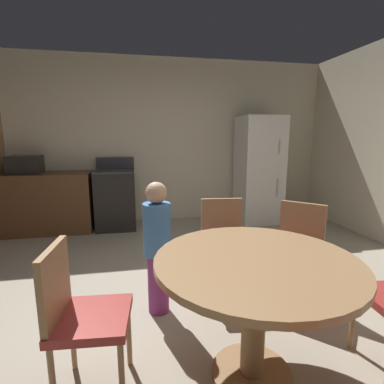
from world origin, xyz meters
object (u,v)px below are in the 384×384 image
(chair_northeast, at_px, (297,247))
(oven_range, at_px, (116,199))
(dining_table, at_px, (255,284))
(chair_north, at_px, (223,241))
(chair_west, at_px, (79,311))
(person_child, at_px, (157,245))
(microwave, at_px, (25,165))
(refrigerator, at_px, (259,170))

(chair_northeast, bearing_deg, oven_range, -101.96)
(dining_table, bearing_deg, oven_range, 107.00)
(chair_north, xyz_separation_m, chair_west, (-1.09, -0.89, 0.00))
(oven_range, distance_m, chair_west, 3.12)
(dining_table, height_order, person_child, person_child)
(microwave, distance_m, chair_west, 3.40)
(person_child, bearing_deg, chair_north, 75.12)
(chair_north, bearing_deg, chair_west, -44.19)
(chair_west, bearing_deg, dining_table, 0.00)
(refrigerator, relative_size, person_child, 1.61)
(microwave, xyz_separation_m, chair_west, (1.26, -3.12, -0.53))
(chair_north, distance_m, person_child, 0.64)
(refrigerator, height_order, person_child, refrigerator)
(microwave, relative_size, chair_northeast, 0.51)
(oven_range, height_order, refrigerator, refrigerator)
(microwave, height_order, dining_table, microwave)
(person_child, bearing_deg, chair_northeast, 53.58)
(dining_table, bearing_deg, microwave, 124.98)
(microwave, height_order, chair_west, microwave)
(chair_northeast, distance_m, chair_north, 0.64)
(refrigerator, distance_m, person_child, 3.04)
(oven_range, height_order, chair_west, oven_range)
(refrigerator, height_order, chair_northeast, refrigerator)
(dining_table, bearing_deg, chair_northeast, 45.65)
(microwave, xyz_separation_m, person_child, (1.74, -2.42, -0.45))
(dining_table, relative_size, chair_west, 1.33)
(chair_northeast, height_order, chair_north, same)
(person_child, bearing_deg, chair_west, -67.02)
(dining_table, distance_m, chair_north, 0.99)
(oven_range, bearing_deg, dining_table, -73.00)
(microwave, bearing_deg, person_child, -54.28)
(chair_north, xyz_separation_m, person_child, (-0.61, -0.20, 0.08))
(refrigerator, relative_size, chair_north, 2.02)
(refrigerator, bearing_deg, chair_north, -120.43)
(microwave, distance_m, chair_north, 3.27)
(refrigerator, xyz_separation_m, microwave, (-3.62, 0.05, 0.15))
(microwave, bearing_deg, chair_northeast, -40.47)
(chair_north, height_order, chair_west, same)
(chair_northeast, distance_m, chair_west, 1.78)
(dining_table, bearing_deg, person_child, 122.63)
(refrigerator, distance_m, microwave, 3.62)
(refrigerator, bearing_deg, chair_northeast, -105.92)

